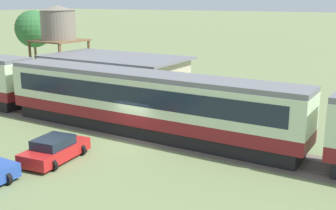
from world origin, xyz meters
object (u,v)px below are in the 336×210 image
station_building (115,76)px  yard_tree_1 (34,29)px  passenger_train (146,101)px  water_tower (58,25)px  parked_car_red (55,150)px

station_building → yard_tree_1: (-21.83, 10.01, 2.95)m
passenger_train → yard_tree_1: yard_tree_1 is taller
yard_tree_1 → passenger_train: bearing=-30.7°
water_tower → yard_tree_1: water_tower is taller
passenger_train → station_building: 12.33m
passenger_train → water_tower: 21.10m
water_tower → parked_car_red: bearing=-45.9°
station_building → water_tower: size_ratio=1.63×
station_building → yard_tree_1: bearing=155.4°
parked_car_red → yard_tree_1: (-29.17, 24.85, 4.18)m
passenger_train → yard_tree_1: size_ratio=9.11×
passenger_train → parked_car_red: bearing=-105.0°
water_tower → parked_car_red: (16.27, -16.81, -5.51)m
passenger_train → station_building: size_ratio=5.05×
water_tower → yard_tree_1: bearing=148.0°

